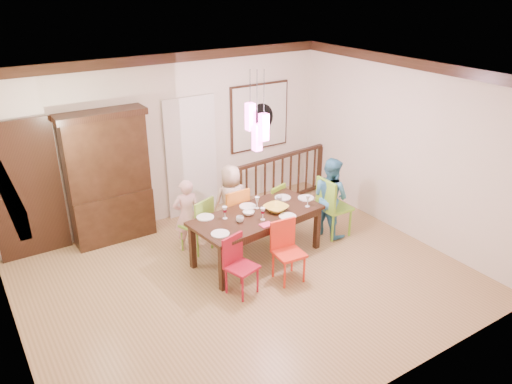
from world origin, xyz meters
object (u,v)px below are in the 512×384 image
china_hutch (108,177)px  balustrade (282,178)px  chair_end_right (335,202)px  person_end_right (330,197)px  person_far_mid (231,201)px  dining_table (257,219)px  chair_far_left (196,220)px  person_far_left (187,215)px

china_hutch → balustrade: 3.26m
chair_end_right → china_hutch: (-3.15, 1.90, 0.50)m
chair_end_right → person_end_right: 0.12m
china_hutch → person_far_mid: bearing=-30.4°
dining_table → chair_end_right: size_ratio=2.04×
dining_table → chair_far_left: chair_far_left is taller
china_hutch → person_end_right: (3.10, -1.82, -0.41)m
chair_far_left → person_far_mid: person_far_mid is taller
china_hutch → person_far_mid: size_ratio=1.74×
person_far_left → china_hutch: bearing=-40.6°
chair_far_left → person_end_right: 2.25m
dining_table → balustrade: bearing=37.6°
dining_table → person_end_right: size_ratio=1.55×
chair_far_left → china_hutch: china_hutch is taller
balustrade → china_hutch: bearing=168.0°
balustrade → chair_end_right: bearing=-97.0°
balustrade → person_far_mid: size_ratio=1.80×
dining_table → person_far_left: (-0.78, 0.83, -0.07)m
chair_end_right → person_far_mid: 1.72m
china_hutch → balustrade: size_ratio=0.96×
chair_end_right → balustrade: (0.03, 1.55, -0.09)m
person_far_left → person_far_mid: person_far_mid is taller
balustrade → person_far_left: 2.40m
china_hutch → person_far_left: (0.88, -0.99, -0.50)m
chair_far_left → person_end_right: size_ratio=0.67×
dining_table → chair_end_right: chair_end_right is taller
chair_end_right → balustrade: bearing=-0.5°
person_far_left → person_end_right: size_ratio=0.88×
chair_far_left → person_far_left: size_ratio=0.77×
china_hutch → balustrade: bearing=-6.2°
china_hutch → person_far_mid: (1.69, -0.99, -0.46)m
balustrade → person_far_mid: bearing=-162.5°
person_far_mid → chair_far_left: bearing=19.5°
chair_far_left → chair_end_right: (2.17, -0.79, 0.07)m
chair_end_right → balustrade: chair_end_right is taller
chair_far_left → person_end_right: (2.12, -0.72, 0.15)m
dining_table → balustrade: 2.13m
chair_end_right → person_far_left: size_ratio=0.87×
balustrade → person_far_left: person_far_left is taller
chair_far_left → china_hutch: bearing=-69.6°
chair_far_left → person_end_right: bearing=140.3°
china_hutch → person_far_mid: 2.01m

